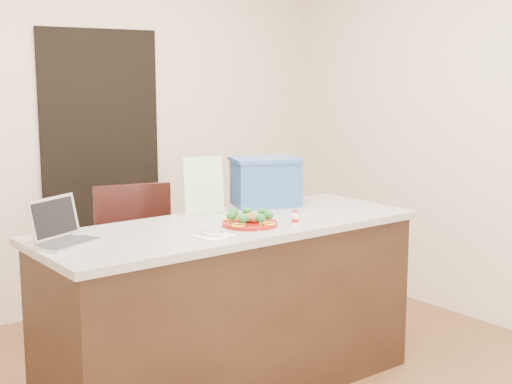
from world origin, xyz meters
TOP-DOWN VIEW (x-y plane):
  - room_shell at (0.00, 0.00)m, footprint 4.00×4.00m
  - doorway at (0.10, 1.98)m, footprint 0.90×0.02m
  - island at (0.00, 0.25)m, footprint 2.06×0.76m
  - plate at (0.04, 0.15)m, footprint 0.29×0.29m
  - meatballs at (0.05, 0.15)m, footprint 0.12×0.12m
  - broccoli at (0.04, 0.15)m, footprint 0.24×0.24m
  - pepper_rings at (0.04, 0.15)m, footprint 0.28×0.28m
  - napkin at (-0.25, 0.05)m, footprint 0.18×0.18m
  - fork at (-0.27, 0.06)m, footprint 0.08×0.14m
  - knife at (-0.22, 0.03)m, footprint 0.09×0.20m
  - yogurt_bottle at (0.23, 0.01)m, footprint 0.04×0.04m
  - laptop at (-0.88, 0.39)m, footprint 0.35×0.34m
  - leaflet at (0.02, 0.54)m, footprint 0.23×0.11m
  - blue_box at (0.46, 0.54)m, footprint 0.47×0.40m
  - chair at (-0.15, 0.94)m, footprint 0.56×0.57m

SIDE VIEW (x-z plane):
  - island at x=0.00m, z-range 0.00..0.92m
  - chair at x=-0.15m, z-range 0.07..1.11m
  - napkin at x=-0.25m, z-range 0.92..0.93m
  - fork at x=-0.27m, z-range 0.93..0.93m
  - knife at x=-0.22m, z-range 0.93..0.93m
  - plate at x=0.04m, z-range 0.92..0.94m
  - pepper_rings at x=0.04m, z-range 0.94..0.95m
  - yogurt_bottle at x=0.23m, z-range 0.91..0.99m
  - meatballs at x=0.05m, z-range 0.94..0.98m
  - laptop at x=-0.88m, z-range 0.87..1.08m
  - broccoli at x=0.04m, z-range 0.96..1.00m
  - doorway at x=0.10m, z-range 0.00..2.00m
  - blue_box at x=0.46m, z-range 0.92..1.21m
  - leaflet at x=0.02m, z-range 0.92..1.24m
  - room_shell at x=0.00m, z-range -0.38..3.62m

